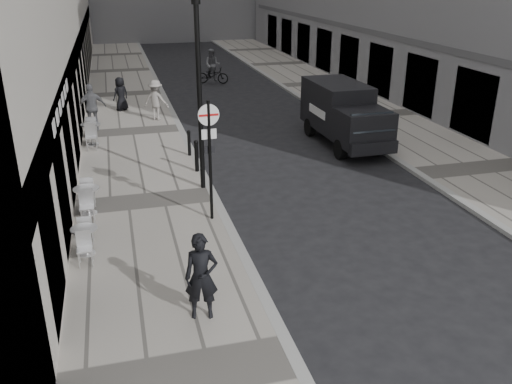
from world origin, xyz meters
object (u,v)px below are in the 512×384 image
walking_man (201,277)px  panel_van (343,111)px  sign_post (210,145)px  cyclist (212,70)px  lamppost (199,85)px

walking_man → panel_van: panel_van is taller
sign_post → panel_van: 8.59m
walking_man → panel_van: (7.26, 10.18, 0.31)m
sign_post → walking_man: bearing=-107.2°
walking_man → panel_van: size_ratio=0.35×
cyclist → sign_post: bearing=-79.4°
panel_van → cyclist: panel_van is taller
sign_post → cyclist: 19.55m
walking_man → lamppost: bearing=90.5°
lamppost → panel_van: size_ratio=1.15×
lamppost → walking_man: bearing=-99.7°
sign_post → cyclist: sign_post is taller
sign_post → panel_van: bearing=38.4°
panel_van → cyclist: size_ratio=2.42×
sign_post → lamppost: size_ratio=0.57×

